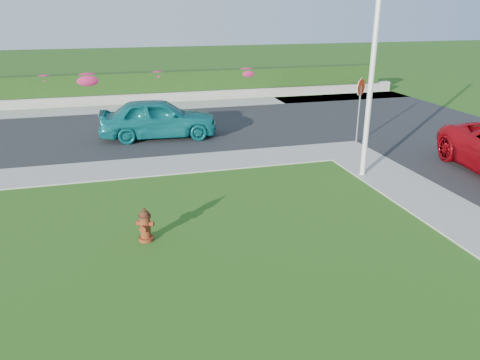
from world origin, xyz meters
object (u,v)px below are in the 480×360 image
object	(u,v)px
utility_pole	(371,86)
stop_sign	(360,95)
fire_hydrant	(145,225)
sedan_teal	(158,118)

from	to	relation	value
utility_pole	stop_sign	bearing A→B (deg)	64.46
fire_hydrant	stop_sign	distance (m)	10.68
sedan_teal	stop_sign	size ratio (longest dim) A/B	1.82
fire_hydrant	stop_sign	size ratio (longest dim) A/B	0.31
fire_hydrant	stop_sign	bearing A→B (deg)	57.12
sedan_teal	stop_sign	world-z (taller)	stop_sign
fire_hydrant	sedan_teal	world-z (taller)	sedan_teal
sedan_teal	utility_pole	distance (m)	8.82
sedan_teal	utility_pole	size ratio (longest dim) A/B	0.82
stop_sign	fire_hydrant	bearing A→B (deg)	-159.64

